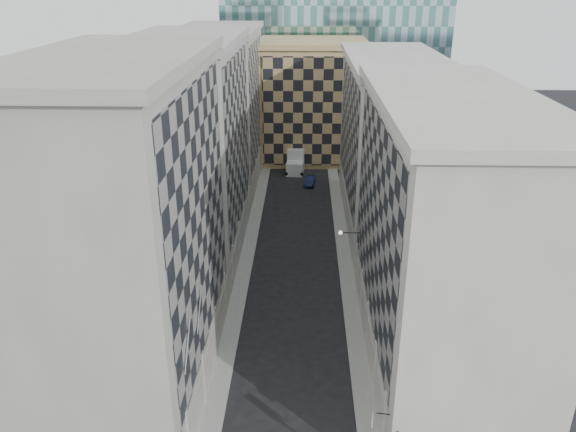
# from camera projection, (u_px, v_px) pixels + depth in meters

# --- Properties ---
(sidewalk_west) EXTENTS (1.50, 100.00, 0.15)m
(sidewalk_west) POSITION_uv_depth(u_px,v_px,m) (246.00, 260.00, 59.67)
(sidewalk_west) COLOR gray
(sidewalk_west) RESTS_ON ground
(sidewalk_east) EXTENTS (1.50, 100.00, 0.15)m
(sidewalk_east) POSITION_uv_depth(u_px,v_px,m) (345.00, 261.00, 59.38)
(sidewalk_east) COLOR gray
(sidewalk_east) RESTS_ON ground
(bldg_left_a) EXTENTS (10.80, 22.80, 23.70)m
(bldg_left_a) POSITION_uv_depth(u_px,v_px,m) (130.00, 235.00, 37.74)
(bldg_left_a) COLOR gray
(bldg_left_a) RESTS_ON ground
(bldg_left_b) EXTENTS (10.80, 22.80, 22.70)m
(bldg_left_b) POSITION_uv_depth(u_px,v_px,m) (192.00, 150.00, 58.16)
(bldg_left_b) COLOR gray
(bldg_left_b) RESTS_ON ground
(bldg_left_c) EXTENTS (10.80, 22.80, 21.70)m
(bldg_left_c) POSITION_uv_depth(u_px,v_px,m) (222.00, 109.00, 78.57)
(bldg_left_c) COLOR gray
(bldg_left_c) RESTS_ON ground
(bldg_right_a) EXTENTS (10.80, 26.80, 20.70)m
(bldg_right_a) POSITION_uv_depth(u_px,v_px,m) (440.00, 234.00, 41.41)
(bldg_right_a) COLOR #ACA89E
(bldg_right_a) RESTS_ON ground
(bldg_right_b) EXTENTS (10.80, 28.80, 19.70)m
(bldg_right_b) POSITION_uv_depth(u_px,v_px,m) (390.00, 142.00, 66.41)
(bldg_right_b) COLOR #ACA89E
(bldg_right_b) RESTS_ON ground
(tan_block) EXTENTS (16.80, 14.80, 18.80)m
(tan_block) POSITION_uv_depth(u_px,v_px,m) (312.00, 100.00, 90.62)
(tan_block) COLOR #9E8854
(tan_block) RESTS_ON ground
(flagpoles_left) EXTENTS (0.10, 6.33, 2.33)m
(flagpoles_left) POSITION_uv_depth(u_px,v_px,m) (194.00, 327.00, 34.52)
(flagpoles_left) COLOR gray
(flagpoles_left) RESTS_ON ground
(bracket_lamp) EXTENTS (1.98, 0.36, 0.36)m
(bracket_lamp) POSITION_uv_depth(u_px,v_px,m) (342.00, 233.00, 51.48)
(bracket_lamp) COLOR black
(bracket_lamp) RESTS_ON ground
(box_truck) EXTENTS (3.00, 6.47, 3.46)m
(box_truck) POSITION_uv_depth(u_px,v_px,m) (296.00, 161.00, 87.11)
(box_truck) COLOR silver
(box_truck) RESTS_ON ground
(dark_car) EXTENTS (1.75, 3.93, 1.25)m
(dark_car) POSITION_uv_depth(u_px,v_px,m) (310.00, 181.00, 81.26)
(dark_car) COLOR #0F1939
(dark_car) RESTS_ON ground
(shop_sign) EXTENTS (1.09, 0.72, 0.80)m
(shop_sign) POSITION_uv_depth(u_px,v_px,m) (373.00, 419.00, 33.10)
(shop_sign) COLOR black
(shop_sign) RESTS_ON ground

